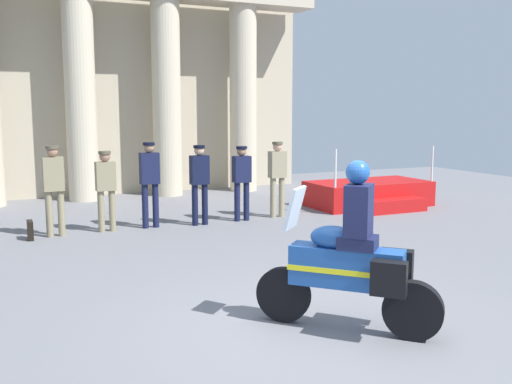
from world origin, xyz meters
TOP-DOWN VIEW (x-y plane):
  - ground_plane at (0.00, 0.00)m, footprint 28.00×28.00m
  - colonnade_backdrop at (0.21, 11.16)m, footprint 11.22×1.65m
  - reviewing_stand at (5.50, 6.65)m, footprint 3.02×2.05m
  - officer_in_row_0 at (-2.12, 6.25)m, footprint 0.39×0.24m
  - officer_in_row_1 at (-1.13, 6.31)m, footprint 0.39×0.24m
  - officer_in_row_2 at (-0.24, 6.31)m, footprint 0.39×0.24m
  - officer_in_row_3 at (0.78, 6.15)m, footprint 0.39×0.24m
  - officer_in_row_4 at (1.78, 6.22)m, footprint 0.39×0.24m
  - officer_in_row_5 at (2.68, 6.29)m, footprint 0.39×0.24m
  - motorcycle_with_rider at (0.37, -0.16)m, footprint 1.54×1.59m
  - briefcase_on_ground at (-2.59, 6.16)m, footprint 0.10×0.32m

SIDE VIEW (x-z plane):
  - ground_plane at x=0.00m, z-range 0.00..0.00m
  - briefcase_on_ground at x=-2.59m, z-range 0.00..0.36m
  - reviewing_stand at x=5.50m, z-range -0.46..1.07m
  - motorcycle_with_rider at x=0.37m, z-range -0.16..1.74m
  - officer_in_row_1 at x=-1.13m, z-range 0.15..1.76m
  - officer_in_row_4 at x=1.78m, z-range 0.15..1.79m
  - officer_in_row_3 at x=0.78m, z-range 0.15..1.85m
  - officer_in_row_5 at x=2.68m, z-range 0.16..1.88m
  - officer_in_row_0 at x=-2.12m, z-range 0.16..1.91m
  - officer_in_row_2 at x=-0.24m, z-range 0.16..1.93m
  - colonnade_backdrop at x=0.21m, z-range 0.17..6.58m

